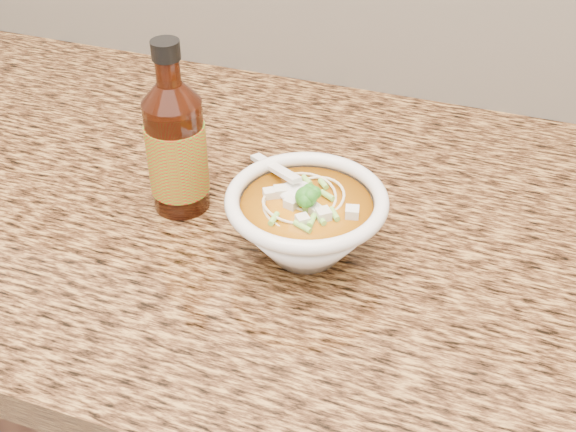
% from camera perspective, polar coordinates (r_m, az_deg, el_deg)
% --- Properties ---
extents(counter_slab, '(4.00, 0.68, 0.04)m').
position_cam_1_polar(counter_slab, '(0.84, 1.82, -0.56)').
color(counter_slab, '#A87A3D').
rests_on(counter_slab, cabinet).
extents(soup_bowl, '(0.17, 0.17, 0.09)m').
position_cam_1_polar(soup_bowl, '(0.75, 1.43, -0.55)').
color(soup_bowl, white).
rests_on(soup_bowl, counter_slab).
extents(hot_sauce_bottle, '(0.09, 0.09, 0.20)m').
position_cam_1_polar(hot_sauce_bottle, '(0.80, -8.81, 5.30)').
color(hot_sauce_bottle, '#401508').
rests_on(hot_sauce_bottle, counter_slab).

